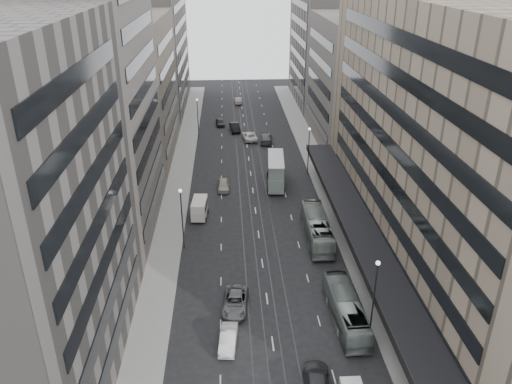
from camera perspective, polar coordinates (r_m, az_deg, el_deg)
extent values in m
plane|color=black|center=(54.58, 1.34, -12.71)|extent=(220.00, 220.00, 0.00)
cube|color=gray|center=(88.54, 7.12, 2.73)|extent=(4.00, 125.00, 0.15)
cube|color=gray|center=(87.49, -8.55, 2.36)|extent=(4.00, 125.00, 0.15)
cube|color=gray|center=(59.84, 21.90, 5.28)|extent=(15.00, 60.00, 30.00)
cube|color=black|center=(60.96, 12.10, -4.42)|extent=(4.40, 60.00, 0.50)
cube|color=#534E48|center=(100.61, 11.49, 12.28)|extent=(15.00, 28.00, 24.00)
cube|color=#635E59|center=(128.99, 8.24, 16.16)|extent=(15.00, 32.00, 28.00)
cube|color=#635E59|center=(43.30, -27.15, -3.11)|extent=(15.00, 28.00, 30.00)
cube|color=#534E48|center=(66.50, -19.00, 9.41)|extent=(15.00, 26.00, 34.00)
cube|color=#6D6354|center=(93.09, -14.58, 11.28)|extent=(15.00, 28.00, 25.00)
cube|color=#635E59|center=(124.77, -11.99, 15.59)|extent=(15.00, 38.00, 28.00)
cylinder|color=#262628|center=(49.92, 13.29, -11.85)|extent=(0.16, 0.16, 8.00)
sphere|color=silver|center=(47.61, 13.78, -7.89)|extent=(0.44, 0.44, 0.44)
cylinder|color=#262628|center=(84.44, 6.01, 4.52)|extent=(0.16, 0.16, 8.00)
sphere|color=silver|center=(83.10, 6.14, 7.17)|extent=(0.44, 0.44, 0.44)
cylinder|color=#262628|center=(62.63, -8.42, -3.26)|extent=(0.16, 0.16, 8.00)
sphere|color=silver|center=(60.81, -8.66, 0.15)|extent=(0.44, 0.44, 0.44)
cylinder|color=#262628|center=(102.47, -6.65, 8.20)|extent=(0.16, 0.16, 8.00)
sphere|color=silver|center=(101.37, -6.77, 10.42)|extent=(0.44, 0.44, 0.44)
imported|color=gray|center=(52.25, 10.20, -13.09)|extent=(2.80, 10.77, 2.98)
imported|color=gray|center=(65.56, 6.98, -4.11)|extent=(3.05, 12.06, 3.34)
cube|color=gray|center=(80.58, 2.26, 1.79)|extent=(3.13, 9.00, 2.26)
cube|color=gray|center=(79.77, 2.28, 3.19)|extent=(3.05, 8.65, 1.96)
cube|color=silver|center=(79.39, 2.30, 3.88)|extent=(3.13, 9.00, 0.12)
cylinder|color=black|center=(78.11, 1.39, 0.12)|extent=(0.35, 1.00, 0.98)
cylinder|color=black|center=(78.17, 3.19, 0.10)|extent=(0.35, 1.00, 0.98)
cylinder|color=black|center=(83.93, 1.37, 1.95)|extent=(0.35, 1.00, 0.98)
cylinder|color=black|center=(83.99, 3.04, 1.94)|extent=(0.35, 1.00, 0.98)
cube|color=beige|center=(71.24, -6.46, -2.17)|extent=(2.28, 4.49, 1.34)
cube|color=silver|center=(70.70, -6.51, -1.31)|extent=(2.23, 4.40, 1.05)
cylinder|color=black|center=(70.42, -7.36, -3.18)|extent=(0.25, 0.71, 0.70)
cylinder|color=black|center=(70.17, -5.77, -3.20)|extent=(0.25, 0.71, 0.70)
cylinder|color=black|center=(72.94, -7.07, -2.11)|extent=(0.25, 0.71, 0.70)
cylinder|color=black|center=(72.70, -5.54, -2.13)|extent=(0.25, 0.71, 0.70)
imported|color=silver|center=(49.40, -3.20, -16.44)|extent=(1.97, 4.51, 1.44)
imported|color=slate|center=(53.68, -2.38, -12.43)|extent=(3.09, 5.75, 1.54)
imported|color=#2B2A2D|center=(45.64, 6.95, -20.77)|extent=(2.96, 5.87, 1.64)
imported|color=#A99E8C|center=(79.61, -3.75, 0.79)|extent=(1.91, 4.58, 1.55)
imported|color=black|center=(107.50, -2.44, 7.41)|extent=(2.42, 5.41, 1.72)
imported|color=white|center=(102.04, -0.74, 6.41)|extent=(3.13, 5.96, 1.60)
imported|color=#555558|center=(100.64, 1.17, 6.17)|extent=(2.86, 6.06, 1.71)
imported|color=#262528|center=(111.57, -4.12, 7.96)|extent=(2.24, 4.51, 1.48)
imported|color=gray|center=(129.19, -2.07, 10.41)|extent=(1.83, 4.84, 1.58)
imported|color=black|center=(48.84, 18.33, -18.18)|extent=(0.71, 0.65, 1.62)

